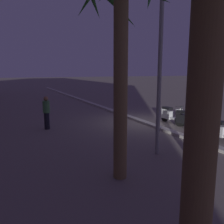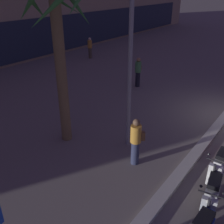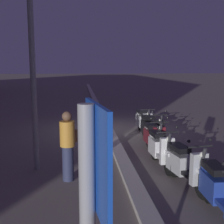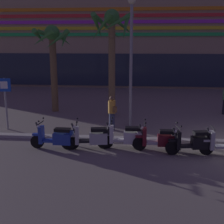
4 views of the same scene
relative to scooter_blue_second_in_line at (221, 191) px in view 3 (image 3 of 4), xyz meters
name	(u,v)px [view 3 (image 3 of 4)]	position (x,y,z in m)	size (l,w,h in m)	color
ground_plane	(114,129)	(7.22, 1.01, -0.45)	(200.00, 200.00, 0.00)	slate
curb_strip	(108,128)	(7.22, 1.29, -0.39)	(60.00, 0.36, 0.12)	#BCB7AD
scooter_blue_second_in_line	(221,191)	(0.00, 0.00, 0.00)	(1.74, 0.56, 1.17)	black
scooter_silver_gap_after_mid	(185,165)	(1.36, 0.14, 0.00)	(1.72, 0.62, 1.17)	black
scooter_white_tail_end	(160,148)	(2.66, 0.33, 0.01)	(1.73, 0.56, 1.17)	black
scooter_maroon_lead_nearest	(153,137)	(3.92, 0.18, -0.01)	(1.76, 0.56, 1.17)	black
scooter_black_mid_front	(151,128)	(5.13, -0.06, 0.01)	(1.77, 0.65, 1.17)	black
scooter_silver_far_back	(143,121)	(6.39, -0.05, 0.01)	(1.83, 0.56, 1.04)	black
pedestrian_window_shopping	(68,144)	(1.89, 2.71, 0.40)	(0.42, 0.43, 1.61)	#2D3351
street_lamp	(31,19)	(2.71, 3.54, 3.25)	(0.36, 0.36, 5.99)	#939399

